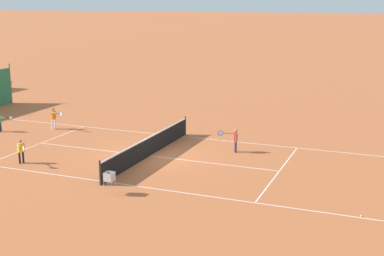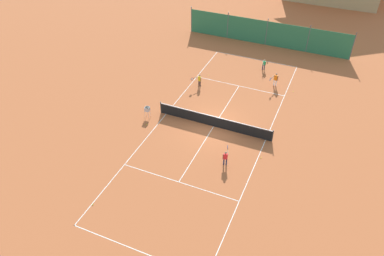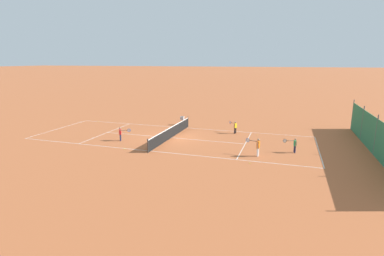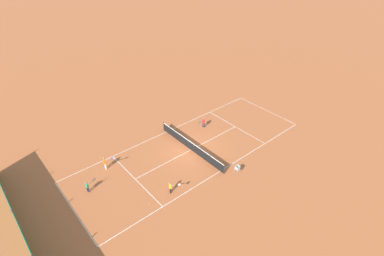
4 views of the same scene
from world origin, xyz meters
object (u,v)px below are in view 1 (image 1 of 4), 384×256
Objects in this scene: player_far_service at (21,150)px; tennis_ball_far_corner at (219,138)px; player_near_baseline at (1,121)px; tennis_ball_by_net_left at (75,123)px; player_near_service at (235,139)px; tennis_ball_by_net_right at (361,216)px; tennis_ball_service_box at (138,193)px; ball_hopper at (110,178)px; tennis_net at (149,146)px; player_far_baseline at (54,117)px.

player_far_service reaches higher than tennis_ball_far_corner.
player_near_baseline is 16.44× the size of tennis_ball_by_net_left.
player_near_service is 9.07m from tennis_ball_by_net_right.
tennis_ball_service_box is 0.07× the size of ball_hopper.
tennis_ball_by_net_left is at bearing 44.14° from tennis_ball_service_box.
tennis_net is 5.97m from player_far_service.
tennis_ball_by_net_left and tennis_ball_by_net_right have the same top height.
player_far_service is 15.20m from tennis_ball_by_net_right.
tennis_net is at bearing 21.11° from tennis_ball_service_box.
player_far_service reaches higher than tennis_ball_service_box.
ball_hopper is (-0.43, 0.99, 0.63)m from tennis_ball_service_box.
player_far_baseline is 6.75m from player_far_service.
player_near_baseline is at bearing 141.42° from tennis_ball_by_net_left.
tennis_ball_by_net_left is at bearing -38.58° from player_near_baseline.
player_near_baseline is 0.95× the size of player_far_service.
tennis_ball_by_net_right is at bearing -133.37° from player_near_service.
tennis_ball_service_box is at bearing 178.82° from tennis_ball_far_corner.
tennis_ball_service_box is (-7.07, 1.75, -0.65)m from player_near_service.
tennis_ball_by_net_right is at bearing -111.19° from player_far_baseline.
tennis_ball_by_net_left is at bearing 77.39° from player_near_service.
tennis_ball_by_net_right is (-6.92, -17.85, -0.72)m from player_far_baseline.
player_near_service reaches higher than player_far_service.
player_near_baseline is 16.44× the size of tennis_ball_service_box.
tennis_ball_far_corner is 9.18m from tennis_ball_service_box.
tennis_ball_by_net_right is at bearing -84.09° from tennis_ball_service_box.
player_near_service is at bearing -102.61° from tennis_ball_by_net_left.
ball_hopper is at bearing -133.85° from player_far_baseline.
player_far_service is 7.06m from tennis_ball_service_box.
tennis_net is at bearing -96.99° from player_near_baseline.
player_far_service is at bearing 137.17° from tennis_ball_far_corner.
tennis_net reaches higher than tennis_ball_service_box.
tennis_net is 10.31× the size of ball_hopper.
tennis_ball_far_corner is at bearing -42.83° from player_far_service.
tennis_ball_by_net_left is (7.95, 2.40, -0.63)m from player_far_service.
player_far_baseline is at bearing 68.81° from tennis_ball_by_net_right.
tennis_ball_by_net_left is at bearing 87.85° from tennis_ball_far_corner.
player_near_service reaches higher than tennis_ball_by_net_left.
tennis_ball_by_net_right is 9.42m from ball_hopper.
player_near_baseline reaches higher than tennis_ball_by_net_left.
player_near_service is at bearing 46.63° from tennis_ball_by_net_right.
tennis_ball_far_corner is 9.70m from ball_hopper.
player_far_baseline reaches higher than tennis_ball_service_box.
player_far_baseline is at bearing 23.33° from player_far_service.
tennis_ball_by_net_left is 0.07× the size of ball_hopper.
tennis_ball_by_net_right is 0.07× the size of ball_hopper.
player_far_baseline reaches higher than player_near_baseline.
ball_hopper is at bearing 113.34° from tennis_ball_service_box.
tennis_ball_far_corner is 11.63m from tennis_ball_by_net_right.
tennis_ball_far_corner is (1.40, -9.72, -0.72)m from player_far_baseline.
tennis_ball_by_net_left is 19.59m from tennis_ball_by_net_right.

